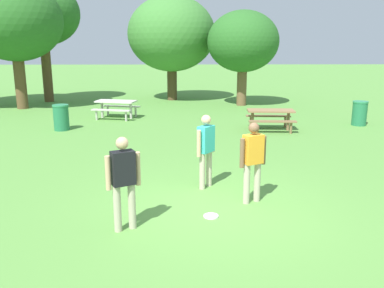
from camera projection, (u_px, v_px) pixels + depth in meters
The scene contains 13 objects.
ground_plane at pixel (217, 208), 7.90m from camera, with size 120.00×120.00×0.00m, color #568E3D.
person_thrower at pixel (253, 157), 8.00m from camera, with size 0.55×0.37×1.64m.
person_catcher at pixel (123, 178), 6.78m from camera, with size 0.55×0.37×1.64m.
person_bystander at pixel (206, 146), 8.85m from camera, with size 0.41×0.50×1.64m.
frisbee at pixel (211, 216), 7.51m from camera, with size 0.28×0.28×0.03m, color white.
picnic_table_near at pixel (270, 115), 15.01m from camera, with size 1.79×1.53×0.77m.
picnic_table_far at pixel (116, 105), 17.49m from camera, with size 1.98×1.78×0.77m.
trash_can_beside_table at pixel (61, 117), 15.05m from camera, with size 0.59×0.59×0.96m.
trash_can_further_along at pixel (360, 113), 15.97m from camera, with size 0.59×0.59×0.96m.
tree_broad_center at pixel (14, 21), 19.31m from camera, with size 4.53×4.53×6.17m.
tree_far_right at pixel (42, 14), 21.73m from camera, with size 3.99×3.99×6.45m.
tree_slender_mid at pixel (172, 34), 22.66m from camera, with size 4.90×4.90×5.78m.
tree_back_left at pixel (243, 42), 20.65m from camera, with size 3.65×3.65×4.83m.
Camera 1 is at (-0.62, -7.36, 3.10)m, focal length 37.92 mm.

